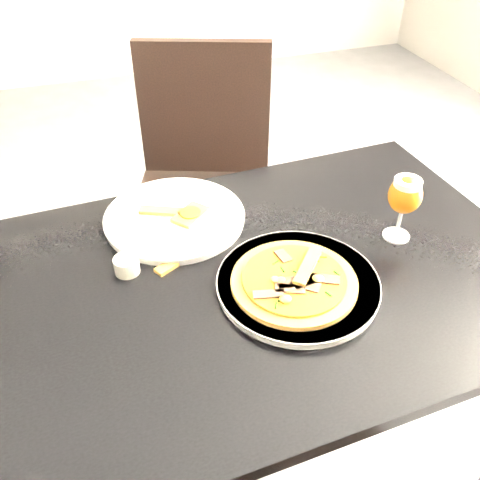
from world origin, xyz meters
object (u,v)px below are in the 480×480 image
object	(u,v)px
chair_far	(204,187)
pizza	(294,280)
beer_glass	(405,196)
dining_table	(260,303)

from	to	relation	value
chair_far	pizza	bearing A→B (deg)	-70.58
beer_glass	chair_far	bearing A→B (deg)	113.72
dining_table	pizza	bearing A→B (deg)	-59.34
pizza	beer_glass	size ratio (longest dim) A/B	1.64
chair_far	pizza	size ratio (longest dim) A/B	3.82
chair_far	pizza	distance (m)	0.79
dining_table	beer_glass	xyz separation A→B (m)	(0.34, 0.02, 0.20)
dining_table	chair_far	distance (m)	0.70
dining_table	pizza	world-z (taller)	pizza
dining_table	chair_far	bearing A→B (deg)	83.01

